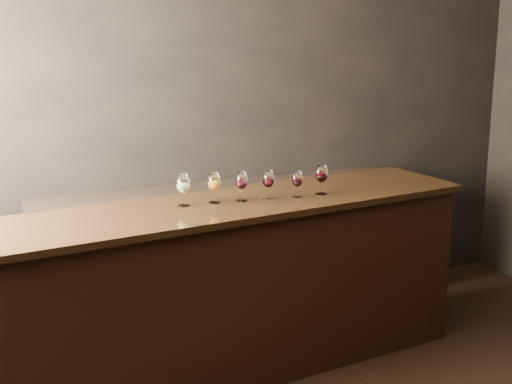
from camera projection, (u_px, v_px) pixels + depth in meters
name	position (u px, v px, depth m)	size (l,w,h in m)	color
room_shell	(342.00, 109.00, 3.35)	(5.02, 4.52, 2.81)	black
bar_counter	(231.00, 291.00, 4.52)	(3.10, 0.67, 1.08)	black
bar_top	(230.00, 206.00, 4.39)	(3.20, 0.74, 0.04)	black
back_bar_shelf	(224.00, 251.00, 5.41)	(2.84, 0.40, 1.02)	black
glass_white	(183.00, 184.00, 4.27)	(0.08, 0.08, 0.20)	white
glass_amber	(214.00, 183.00, 4.35)	(0.08, 0.08, 0.19)	white
glass_red_a	(242.00, 181.00, 4.39)	(0.08, 0.08, 0.18)	white
glass_red_b	(268.00, 180.00, 4.44)	(0.08, 0.08, 0.18)	white
glass_red_c	(297.00, 180.00, 4.49)	(0.07, 0.07, 0.17)	white
glass_red_d	(321.00, 174.00, 4.57)	(0.08, 0.08, 0.19)	white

